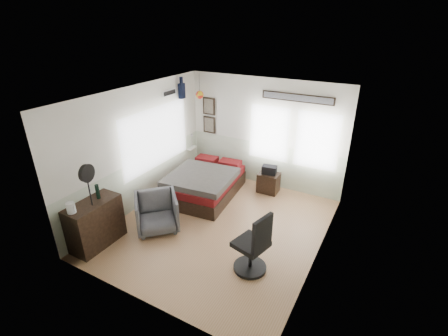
{
  "coord_description": "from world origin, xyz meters",
  "views": [
    {
      "loc": [
        2.79,
        -4.83,
        3.94
      ],
      "look_at": [
        -0.1,
        0.4,
        1.15
      ],
      "focal_mm": 26.0,
      "sensor_mm": 36.0,
      "label": 1
    }
  ],
  "objects_px": {
    "armchair": "(157,212)",
    "nightstand": "(269,183)",
    "dresser": "(95,223)",
    "task_chair": "(254,249)",
    "bed": "(205,183)"
  },
  "relations": [
    {
      "from": "bed",
      "to": "task_chair",
      "type": "xyz_separation_m",
      "value": [
        2.1,
        -1.83,
        0.16
      ]
    },
    {
      "from": "armchair",
      "to": "nightstand",
      "type": "bearing_deg",
      "value": 17.01
    },
    {
      "from": "nightstand",
      "to": "armchair",
      "type": "bearing_deg",
      "value": -120.26
    },
    {
      "from": "armchair",
      "to": "dresser",
      "type": "bearing_deg",
      "value": -170.42
    },
    {
      "from": "bed",
      "to": "armchair",
      "type": "bearing_deg",
      "value": -99.57
    },
    {
      "from": "dresser",
      "to": "task_chair",
      "type": "distance_m",
      "value": 2.98
    },
    {
      "from": "nightstand",
      "to": "dresser",
      "type": "bearing_deg",
      "value": -122.38
    },
    {
      "from": "bed",
      "to": "nightstand",
      "type": "distance_m",
      "value": 1.57
    },
    {
      "from": "dresser",
      "to": "nightstand",
      "type": "bearing_deg",
      "value": 59.21
    },
    {
      "from": "task_chair",
      "to": "dresser",
      "type": "bearing_deg",
      "value": -150.89
    },
    {
      "from": "dresser",
      "to": "task_chair",
      "type": "xyz_separation_m",
      "value": [
        2.89,
        0.75,
        0.01
      ]
    },
    {
      "from": "armchair",
      "to": "task_chair",
      "type": "height_order",
      "value": "task_chair"
    },
    {
      "from": "bed",
      "to": "task_chair",
      "type": "distance_m",
      "value": 2.79
    },
    {
      "from": "armchair",
      "to": "nightstand",
      "type": "height_order",
      "value": "armchair"
    },
    {
      "from": "bed",
      "to": "task_chair",
      "type": "height_order",
      "value": "task_chair"
    }
  ]
}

